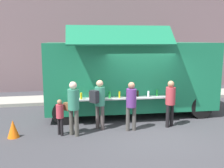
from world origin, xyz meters
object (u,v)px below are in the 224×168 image
(food_truck_main, at_px, (130,75))
(customer_extra_browsing, at_px, (170,100))
(customer_front_ordering, at_px, (131,102))
(traffic_cone_orange, at_px, (13,129))
(child_near_queue, at_px, (60,114))
(customer_mid_with_backpack, at_px, (99,100))
(trash_bin, at_px, (195,87))
(customer_rear_waiting, at_px, (73,104))

(food_truck_main, relative_size, customer_extra_browsing, 4.10)
(customer_front_ordering, bearing_deg, customer_extra_browsing, -82.85)
(customer_front_ordering, xyz_separation_m, customer_extra_browsing, (1.41, 0.13, -0.01))
(traffic_cone_orange, distance_m, child_near_queue, 1.49)
(customer_front_ordering, relative_size, customer_mid_with_backpack, 0.97)
(food_truck_main, distance_m, child_near_queue, 3.54)
(food_truck_main, bearing_deg, customer_front_ordering, -100.88)
(trash_bin, distance_m, customer_front_ordering, 6.37)
(traffic_cone_orange, bearing_deg, customer_rear_waiting, -4.71)
(customer_extra_browsing, bearing_deg, traffic_cone_orange, 64.96)
(customer_rear_waiting, bearing_deg, customer_front_ordering, -41.75)
(traffic_cone_orange, height_order, child_near_queue, child_near_queue)
(child_near_queue, bearing_deg, food_truck_main, -0.31)
(traffic_cone_orange, xyz_separation_m, child_near_queue, (1.43, -0.07, 0.42))
(customer_front_ordering, bearing_deg, trash_bin, -44.79)
(customer_mid_with_backpack, bearing_deg, customer_rear_waiting, 165.75)
(customer_rear_waiting, bearing_deg, trash_bin, -10.37)
(food_truck_main, relative_size, traffic_cone_orange, 12.05)
(trash_bin, bearing_deg, food_truck_main, -150.92)
(traffic_cone_orange, height_order, customer_rear_waiting, customer_rear_waiting)
(customer_front_ordering, bearing_deg, customer_rear_waiting, 94.94)
(traffic_cone_orange, height_order, customer_extra_browsing, customer_extra_browsing)
(customer_front_ordering, relative_size, child_near_queue, 1.41)
(food_truck_main, height_order, traffic_cone_orange, food_truck_main)
(traffic_cone_orange, relative_size, customer_front_ordering, 0.34)
(customer_front_ordering, bearing_deg, food_truck_main, -10.85)
(trash_bin, distance_m, customer_mid_with_backpack, 6.97)
(customer_rear_waiting, bearing_deg, customer_extra_browsing, -40.80)
(customer_mid_with_backpack, bearing_deg, customer_front_ordering, -55.48)
(customer_front_ordering, distance_m, customer_mid_with_backpack, 1.07)
(customer_mid_with_backpack, distance_m, customer_extra_browsing, 2.44)
(child_near_queue, bearing_deg, customer_mid_with_backpack, -22.87)
(food_truck_main, xyz_separation_m, customer_extra_browsing, (0.95, -1.90, -0.61))
(food_truck_main, bearing_deg, traffic_cone_orange, -152.85)
(trash_bin, bearing_deg, customer_mid_with_backpack, -144.48)
(traffic_cone_orange, xyz_separation_m, customer_front_ordering, (3.73, -0.06, 0.70))
(trash_bin, distance_m, customer_extra_browsing, 5.33)
(food_truck_main, bearing_deg, customer_mid_with_backpack, -128.80)
(customer_mid_with_backpack, bearing_deg, customer_extra_browsing, -43.15)
(customer_rear_waiting, distance_m, child_near_queue, 0.54)
(traffic_cone_orange, bearing_deg, trash_bin, 27.12)
(customer_extra_browsing, relative_size, child_near_queue, 1.40)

